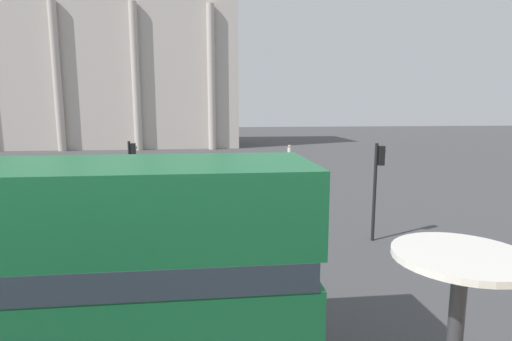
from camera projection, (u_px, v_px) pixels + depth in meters
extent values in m
cylinder|color=black|center=(226.00, 319.00, 8.30)|extent=(1.07, 0.22, 1.07)
cylinder|color=#2D2D30|center=(455.00, 330.00, 1.82)|extent=(0.07, 0.07, 0.68)
cylinder|color=silver|center=(462.00, 256.00, 1.77)|extent=(0.60, 0.60, 0.03)
cube|color=#BCB2A8|center=(109.00, 69.00, 50.33)|extent=(31.96, 10.98, 19.40)
cylinder|color=#BCB2A8|center=(57.00, 77.00, 44.25)|extent=(0.90, 0.90, 16.49)
cylinder|color=#BCB2A8|center=(136.00, 78.00, 45.20)|extent=(0.90, 0.90, 16.49)
cylinder|color=#BCB2A8|center=(211.00, 78.00, 46.15)|extent=(0.90, 0.90, 16.49)
cylinder|color=black|center=(374.00, 193.00, 14.55)|extent=(0.12, 0.12, 3.62)
cube|color=black|center=(381.00, 156.00, 14.36)|extent=(0.20, 0.24, 0.70)
sphere|color=green|center=(384.00, 151.00, 14.35)|extent=(0.14, 0.14, 0.14)
cylinder|color=black|center=(131.00, 178.00, 18.43)|extent=(0.12, 0.12, 3.37)
cube|color=black|center=(133.00, 151.00, 18.26)|extent=(0.20, 0.24, 0.70)
sphere|color=green|center=(136.00, 148.00, 18.25)|extent=(0.14, 0.14, 0.14)
cylinder|color=#282B33|center=(288.00, 161.00, 33.41)|extent=(0.14, 0.14, 0.88)
cylinder|color=#282B33|center=(290.00, 161.00, 33.43)|extent=(0.14, 0.14, 0.88)
cylinder|color=silver|center=(289.00, 152.00, 33.30)|extent=(0.32, 0.32, 0.70)
sphere|color=tan|center=(290.00, 146.00, 33.22)|extent=(0.24, 0.24, 0.24)
cylinder|color=#282B33|center=(145.00, 226.00, 15.31)|extent=(0.14, 0.14, 0.77)
cylinder|color=#282B33|center=(150.00, 226.00, 15.33)|extent=(0.14, 0.14, 0.77)
cylinder|color=yellow|center=(147.00, 208.00, 15.22)|extent=(0.32, 0.32, 0.61)
sphere|color=tan|center=(146.00, 198.00, 15.15)|extent=(0.21, 0.21, 0.21)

